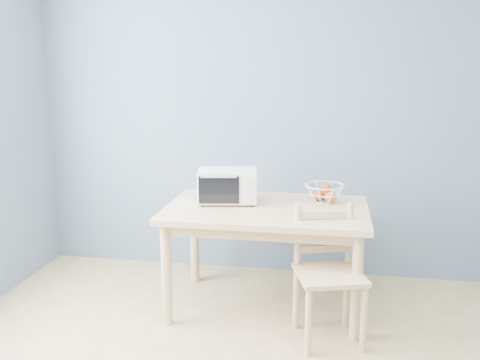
% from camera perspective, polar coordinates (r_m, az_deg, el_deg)
% --- Properties ---
extents(room, '(4.01, 4.51, 2.61)m').
position_cam_1_polar(room, '(2.15, -1.84, 0.80)').
color(room, tan).
rests_on(room, ground).
extents(dining_table, '(1.40, 0.90, 0.75)m').
position_cam_1_polar(dining_table, '(3.76, 2.82, -4.39)').
color(dining_table, tan).
rests_on(dining_table, ground).
extents(toaster_oven, '(0.45, 0.36, 0.24)m').
position_cam_1_polar(toaster_oven, '(3.82, -1.60, -0.56)').
color(toaster_oven, beige).
rests_on(toaster_oven, dining_table).
extents(fruit_basket, '(0.36, 0.36, 0.14)m').
position_cam_1_polar(fruit_basket, '(3.88, 9.02, -1.33)').
color(fruit_basket, silver).
rests_on(fruit_basket, dining_table).
extents(dining_chair, '(0.50, 0.50, 0.86)m').
position_cam_1_polar(dining_chair, '(3.47, 9.35, -10.00)').
color(dining_chair, tan).
rests_on(dining_chair, ground).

